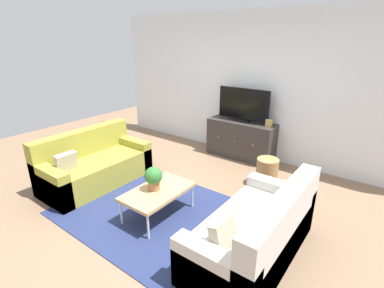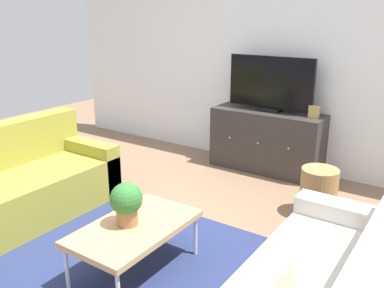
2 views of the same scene
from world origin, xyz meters
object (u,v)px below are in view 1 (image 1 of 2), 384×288
at_px(couch_left_side, 93,166).
at_px(couch_right_side, 259,236).
at_px(mantel_clock, 269,123).
at_px(wicker_basket, 267,172).
at_px(tv_console, 241,139).
at_px(flat_screen_tv, 243,105).
at_px(potted_plant, 153,177).
at_px(coffee_table, 158,192).

bearing_deg(couch_left_side, couch_right_side, 0.00).
xyz_separation_m(mantel_clock, wicker_basket, (0.36, -0.80, -0.56)).
distance_m(tv_console, flat_screen_tv, 0.68).
bearing_deg(couch_right_side, wicker_basket, 110.21).
bearing_deg(couch_left_side, potted_plant, -3.15).
bearing_deg(wicker_basket, couch_right_side, -69.79).
xyz_separation_m(couch_left_side, wicker_basket, (2.29, 1.58, -0.06)).
xyz_separation_m(couch_right_side, flat_screen_tv, (-1.47, 2.39, 0.75)).
relative_size(couch_right_side, wicker_basket, 3.70).
height_order(potted_plant, tv_console, tv_console).
xyz_separation_m(couch_right_side, mantel_clock, (-0.94, 2.37, 0.50)).
relative_size(couch_left_side, potted_plant, 5.39).
distance_m(couch_right_side, wicker_basket, 1.68).
xyz_separation_m(coffee_table, flat_screen_tv, (-0.10, 2.46, 0.68)).
height_order(coffee_table, mantel_clock, mantel_clock).
distance_m(flat_screen_tv, wicker_basket, 1.46).
relative_size(flat_screen_tv, mantel_clock, 7.80).
distance_m(couch_left_side, tv_console, 2.75).
xyz_separation_m(couch_right_side, coffee_table, (-1.38, -0.06, 0.07)).
relative_size(couch_left_side, couch_right_side, 1.00).
xyz_separation_m(tv_console, wicker_basket, (0.89, -0.80, -0.13)).
distance_m(couch_left_side, potted_plant, 1.47).
height_order(couch_right_side, mantel_clock, mantel_clock).
relative_size(couch_right_side, tv_console, 1.28).
distance_m(couch_right_side, mantel_clock, 2.60).
xyz_separation_m(potted_plant, mantel_clock, (0.49, 2.45, 0.23)).
distance_m(potted_plant, wicker_basket, 1.89).
height_order(tv_console, wicker_basket, tv_console).
height_order(couch_left_side, potted_plant, couch_left_side).
distance_m(coffee_table, tv_console, 2.44).
relative_size(couch_right_side, potted_plant, 5.39).
xyz_separation_m(flat_screen_tv, wicker_basket, (0.89, -0.82, -0.81)).
bearing_deg(couch_left_side, tv_console, 59.60).
bearing_deg(flat_screen_tv, tv_console, -90.00).
distance_m(tv_console, mantel_clock, 0.68).
relative_size(potted_plant, flat_screen_tv, 0.31).
relative_size(couch_right_side, flat_screen_tv, 1.66).
xyz_separation_m(potted_plant, tv_console, (-0.05, 2.45, -0.19)).
bearing_deg(couch_left_side, wicker_basket, 34.61).
bearing_deg(wicker_basket, tv_console, 138.21).
bearing_deg(coffee_table, wicker_basket, 64.10).
height_order(couch_left_side, flat_screen_tv, flat_screen_tv).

